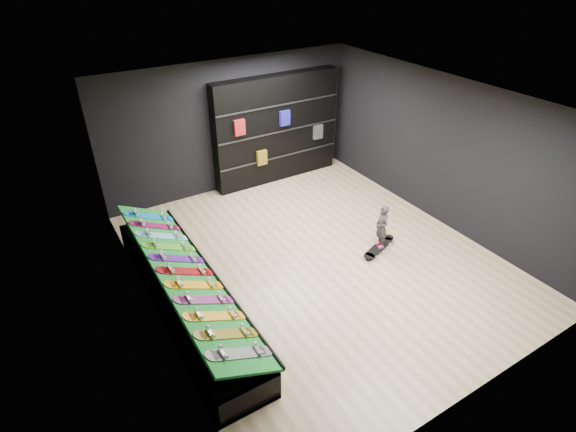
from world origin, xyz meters
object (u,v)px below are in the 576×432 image
display_rack (186,296)px  back_shelving (276,129)px  floor_skateboard (379,248)px  child (381,235)px

display_rack → back_shelving: bearing=42.4°
display_rack → back_shelving: 5.03m
floor_skateboard → display_rack: bearing=153.5°
floor_skateboard → child: size_ratio=1.84×
display_rack → floor_skateboard: display_rack is taller
back_shelving → display_rack: bearing=-137.6°
child → display_rack: bearing=-80.8°
display_rack → child: 3.77m
back_shelving → floor_skateboard: bearing=-88.3°
display_rack → child: child is taller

